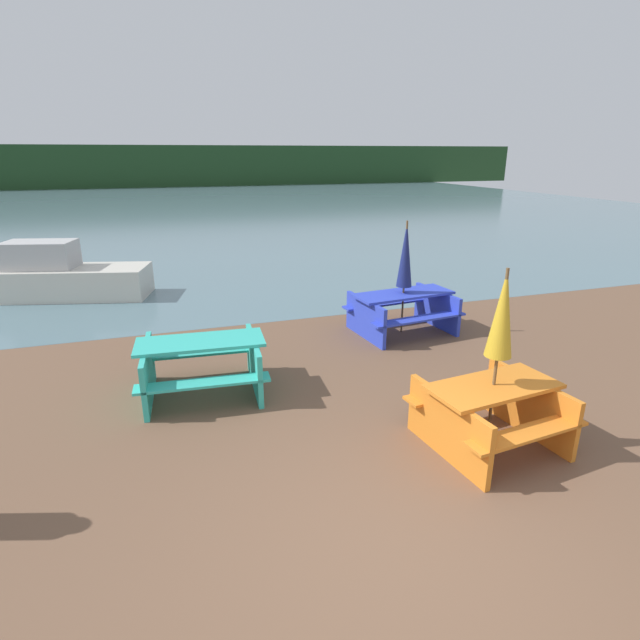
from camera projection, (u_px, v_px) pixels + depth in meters
ground_plane at (403, 557)px, 4.25m from camera, size 60.00×60.00×0.00m
water at (180, 206)px, 32.55m from camera, size 60.00×50.00×0.00m
far_treeline at (166, 166)px, 49.91m from camera, size 80.00×1.60×4.00m
picnic_table_orange at (491, 409)px, 5.75m from camera, size 1.65×1.54×0.77m
picnic_table_teal at (202, 362)px, 7.01m from camera, size 1.85×1.51×0.80m
picnic_table_blue at (403, 308)px, 9.45m from camera, size 2.02×1.57×0.78m
umbrella_navy at (405, 255)px, 9.12m from camera, size 0.29×0.29×2.12m
umbrella_gold at (502, 315)px, 5.38m from camera, size 0.30×0.30×2.12m
boat at (66, 277)px, 11.74m from camera, size 3.67×2.05×1.34m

